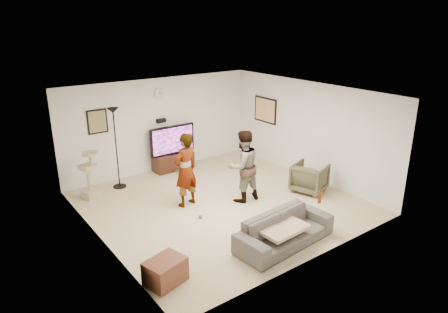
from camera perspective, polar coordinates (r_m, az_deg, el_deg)
floor at (r=9.19m, az=-0.47°, el=-6.65°), size 5.50×5.50×0.02m
ceiling at (r=8.41m, az=-0.51°, el=9.00°), size 5.50×5.50×0.02m
wall_back at (r=10.97m, az=-8.99°, el=4.46°), size 5.50×0.04×2.50m
wall_front at (r=6.84m, az=13.25°, el=-5.04°), size 5.50×0.04×2.50m
wall_left at (r=7.54m, az=-17.67°, el=-3.13°), size 0.04×5.50×2.50m
wall_right at (r=10.50m, az=11.76°, el=3.62°), size 0.04×5.50×2.50m
wall_clock at (r=10.77m, az=-9.15°, el=8.80°), size 0.26×0.04×0.26m
wall_speaker at (r=10.89m, az=-8.88°, el=5.05°), size 0.25×0.10×0.10m
picture_back at (r=10.23m, az=-17.50°, el=4.74°), size 0.42×0.03×0.52m
picture_right at (r=11.52m, az=5.86°, el=6.57°), size 0.03×0.78×0.62m
tv_stand at (r=11.16m, az=-7.20°, el=-0.69°), size 1.11×0.45×0.46m
console_box at (r=10.95m, az=-5.75°, el=-2.13°), size 0.40×0.30×0.07m
tv at (r=10.97m, az=-7.33°, el=2.35°), size 1.31×0.08×0.78m
tv_screen at (r=10.93m, az=-7.22°, el=2.30°), size 1.20×0.01×0.68m
floor_lamp at (r=10.01m, az=-15.01°, el=1.08°), size 0.32×0.32×1.99m
cat_tree at (r=9.75m, az=-18.62°, el=-2.52°), size 0.45×0.45×1.12m
person_left at (r=8.82m, az=-5.46°, el=-1.92°), size 0.68×0.52×1.66m
person_right at (r=9.03m, az=2.69°, el=-1.38°), size 0.83×0.66×1.66m
sofa at (r=7.60m, az=8.61°, el=-10.24°), size 2.04×0.92×0.58m
throw_blanket at (r=7.48m, az=8.00°, el=-9.84°), size 0.94×0.76×0.06m
beer_bottle at (r=8.03m, az=13.41°, el=-5.59°), size 0.06×0.06×0.25m
armchair at (r=9.88m, az=12.02°, el=-2.95°), size 0.95×0.94×0.69m
side_table at (r=6.66m, az=-8.31°, el=-15.79°), size 0.70×0.59×0.41m
toy_ball at (r=8.53m, az=-3.35°, el=-8.50°), size 0.08×0.08×0.08m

